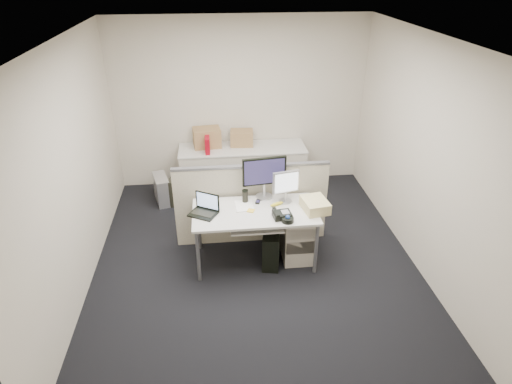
{
  "coord_description": "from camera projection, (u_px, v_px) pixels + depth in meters",
  "views": [
    {
      "loc": [
        -0.45,
        -4.37,
        3.41
      ],
      "look_at": [
        0.03,
        0.15,
        0.9
      ],
      "focal_mm": 30.0,
      "sensor_mm": 36.0,
      "label": 1
    }
  ],
  "objects": [
    {
      "name": "travel_mug",
      "position": [
        245.0,
        197.0,
        5.29
      ],
      "size": [
        0.09,
        0.09,
        0.16
      ],
      "primitive_type": "cylinder",
      "rotation": [
        0.0,
        0.0,
        -0.34
      ],
      "color": "black",
      "rests_on": "desk"
    },
    {
      "name": "trackball",
      "position": [
        288.0,
        220.0,
        4.92
      ],
      "size": [
        0.16,
        0.16,
        0.05
      ],
      "primitive_type": "cylinder",
      "rotation": [
        0.0,
        0.0,
        -0.12
      ],
      "color": "black",
      "rests_on": "desk"
    },
    {
      "name": "cardboard_box_left",
      "position": [
        207.0,
        138.0,
        6.8
      ],
      "size": [
        0.46,
        0.37,
        0.32
      ],
      "primitive_type": "cube",
      "rotation": [
        0.0,
        0.0,
        0.12
      ],
      "color": "#8D6044",
      "rests_on": "back_counter"
    },
    {
      "name": "back_counter",
      "position": [
        243.0,
        169.0,
        7.0
      ],
      "size": [
        2.0,
        0.6,
        0.72
      ],
      "primitive_type": "cube",
      "color": "beige",
      "rests_on": "floor"
    },
    {
      "name": "pc_tower_desk",
      "position": [
        271.0,
        246.0,
        5.36
      ],
      "size": [
        0.29,
        0.53,
        0.47
      ],
      "primitive_type": "cube",
      "rotation": [
        0.0,
        0.0,
        -0.18
      ],
      "color": "black",
      "rests_on": "floor"
    },
    {
      "name": "desk_phone",
      "position": [
        282.0,
        215.0,
        5.0
      ],
      "size": [
        0.23,
        0.2,
        0.07
      ],
      "primitive_type": "cube",
      "rotation": [
        0.0,
        0.0,
        0.12
      ],
      "color": "black",
      "rests_on": "desk"
    },
    {
      "name": "cellphone",
      "position": [
        258.0,
        202.0,
        5.32
      ],
      "size": [
        0.08,
        0.11,
        0.01
      ],
      "primitive_type": "cube",
      "rotation": [
        0.0,
        0.0,
        -0.29
      ],
      "color": "black",
      "rests_on": "desk"
    },
    {
      "name": "laptop",
      "position": [
        203.0,
        206.0,
        5.01
      ],
      "size": [
        0.39,
        0.36,
        0.24
      ],
      "primitive_type": "cube",
      "rotation": [
        0.0,
        0.0,
        -0.52
      ],
      "color": "black",
      "rests_on": "desk"
    },
    {
      "name": "wall_left",
      "position": [
        73.0,
        172.0,
        4.66
      ],
      "size": [
        0.02,
        4.5,
        2.7
      ],
      "primitive_type": "cube",
      "color": "beige",
      "rests_on": "ground"
    },
    {
      "name": "cardboard_box_right",
      "position": [
        242.0,
        138.0,
        6.87
      ],
      "size": [
        0.38,
        0.31,
        0.26
      ],
      "primitive_type": "cube",
      "rotation": [
        0.0,
        0.0,
        -0.08
      ],
      "color": "#8D6044",
      "rests_on": "back_counter"
    },
    {
      "name": "wall_right",
      "position": [
        424.0,
        156.0,
        5.03
      ],
      "size": [
        0.02,
        4.5,
        2.7
      ],
      "primitive_type": "cube",
      "color": "beige",
      "rests_on": "ground"
    },
    {
      "name": "red_binder",
      "position": [
        208.0,
        145.0,
        6.62
      ],
      "size": [
        0.07,
        0.3,
        0.28
      ],
      "primitive_type": "cube",
      "rotation": [
        0.0,
        0.0,
        -0.02
      ],
      "color": "maroon",
      "rests_on": "back_counter"
    },
    {
      "name": "banana",
      "position": [
        277.0,
        204.0,
        5.25
      ],
      "size": [
        0.19,
        0.11,
        0.04
      ],
      "primitive_type": "ellipsoid",
      "rotation": [
        0.0,
        0.0,
        0.39
      ],
      "color": "yellow",
      "rests_on": "desk"
    },
    {
      "name": "desk",
      "position": [
        255.0,
        215.0,
        5.17
      ],
      "size": [
        1.5,
        0.75,
        0.73
      ],
      "color": "beige",
      "rests_on": "floor"
    },
    {
      "name": "keyboard_tray",
      "position": [
        257.0,
        227.0,
        5.04
      ],
      "size": [
        0.62,
        0.32,
        0.02
      ],
      "primitive_type": "cube",
      "color": "beige",
      "rests_on": "desk"
    },
    {
      "name": "floor",
      "position": [
        255.0,
        260.0,
        5.5
      ],
      "size": [
        4.0,
        4.5,
        0.01
      ],
      "primitive_type": "cube",
      "color": "black",
      "rests_on": "ground"
    },
    {
      "name": "wall_back",
      "position": [
        240.0,
        104.0,
        6.8
      ],
      "size": [
        4.0,
        0.02,
        2.7
      ],
      "primitive_type": "cube",
      "color": "beige",
      "rests_on": "ground"
    },
    {
      "name": "pc_tower_spare_dark",
      "position": [
        178.0,
        189.0,
        6.71
      ],
      "size": [
        0.29,
        0.5,
        0.43
      ],
      "primitive_type": "cube",
      "rotation": [
        0.0,
        0.0,
        -0.24
      ],
      "color": "black",
      "rests_on": "floor"
    },
    {
      "name": "monitor_small",
      "position": [
        286.0,
        187.0,
        5.24
      ],
      "size": [
        0.36,
        0.23,
        0.41
      ],
      "primitive_type": "cube",
      "rotation": [
        0.0,
        0.0,
        0.21
      ],
      "color": "#B7B7BC",
      "rests_on": "desk"
    },
    {
      "name": "drawer_pedestal",
      "position": [
        298.0,
        234.0,
        5.43
      ],
      "size": [
        0.4,
        0.55,
        0.65
      ],
      "primitive_type": "cube",
      "color": "beige",
      "rests_on": "floor"
    },
    {
      "name": "monitor_main",
      "position": [
        264.0,
        178.0,
        5.3
      ],
      "size": [
        0.57,
        0.28,
        0.55
      ],
      "primitive_type": "cube",
      "rotation": [
        0.0,
        0.0,
        0.12
      ],
      "color": "black",
      "rests_on": "desk"
    },
    {
      "name": "manila_folders",
      "position": [
        315.0,
        205.0,
        5.13
      ],
      "size": [
        0.33,
        0.4,
        0.13
      ],
      "primitive_type": "cube",
      "rotation": [
        0.0,
        0.0,
        0.16
      ],
      "color": "#D8C785",
      "rests_on": "desk"
    },
    {
      "name": "keyboard",
      "position": [
        260.0,
        223.0,
        5.07
      ],
      "size": [
        0.45,
        0.23,
        0.02
      ],
      "primitive_type": "cube",
      "rotation": [
        0.0,
        0.0,
        -0.21
      ],
      "color": "black",
      "rests_on": "keyboard_tray"
    },
    {
      "name": "wall_front",
      "position": [
        289.0,
        305.0,
        2.88
      ],
      "size": [
        4.0,
        0.02,
        2.7
      ],
      "primitive_type": "cube",
      "color": "beige",
      "rests_on": "ground"
    },
    {
      "name": "pc_tower_spare_silver",
      "position": [
        162.0,
        189.0,
        6.69
      ],
      "size": [
        0.3,
        0.5,
        0.44
      ],
      "primitive_type": "cube",
      "rotation": [
        0.0,
        0.0,
        0.25
      ],
      "color": "#B7B7BC",
      "rests_on": "floor"
    },
    {
      "name": "paper_stack",
      "position": [
        244.0,
        206.0,
        5.23
      ],
      "size": [
        0.23,
        0.28,
        0.01
      ],
      "primitive_type": "cube",
      "rotation": [
        0.0,
        0.0,
        0.05
      ],
      "color": "white",
      "rests_on": "desk"
    },
    {
      "name": "sticky_pad",
      "position": [
        251.0,
        211.0,
        5.14
      ],
      "size": [
        0.11,
        0.11,
        0.01
      ],
      "primitive_type": "cube",
      "rotation": [
        0.0,
        0.0,
        -0.43
      ],
      "color": "yellow",
      "rests_on": "desk"
    },
    {
      "name": "ceiling",
      "position": [
        255.0,
        39.0,
        4.19
      ],
      "size": [
        4.0,
        4.5,
        0.01
      ],
      "primitive_type": "cube",
      "color": "white",
      "rests_on": "ground"
    },
    {
      "name": "cubicle_partition",
      "position": [
        251.0,
        205.0,
        5.62
      ],
      "size": [
        2.0,
        0.06,
        1.1
      ],
      "primitive_type": "cube",
      "color": "beige",
      "rests_on": "floor"
    }
  ]
}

